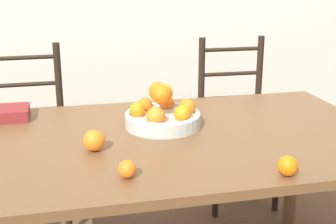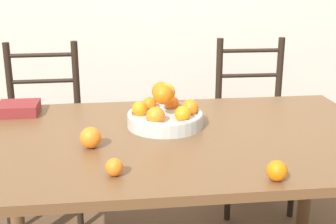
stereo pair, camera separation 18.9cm
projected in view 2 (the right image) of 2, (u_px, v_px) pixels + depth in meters
The scene contains 8 objects.
dining_table at pixel (179, 156), 1.93m from camera, with size 1.70×1.05×0.76m.
fruit_bowl at pixel (165, 113), 1.99m from camera, with size 0.32×0.32×0.19m.
orange_loose_0 at pixel (91, 138), 1.76m from camera, with size 0.08×0.08×0.08m.
orange_loose_1 at pixel (114, 167), 1.52m from camera, with size 0.06×0.06×0.06m.
orange_loose_2 at pixel (277, 171), 1.49m from camera, with size 0.07×0.07×0.07m.
chair_left at pixel (45, 138), 2.70m from camera, with size 0.43×0.41×1.01m.
chair_right at pixel (253, 129), 2.84m from camera, with size 0.43×0.41×1.01m.
book_stack at pixel (18, 109), 2.17m from camera, with size 0.18×0.17×0.05m.
Camera 2 is at (-0.26, -1.77, 1.42)m, focal length 50.00 mm.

